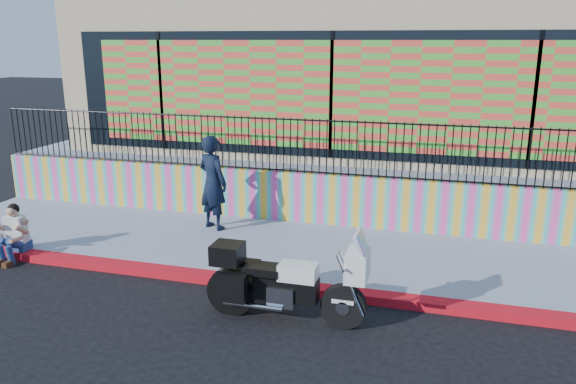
% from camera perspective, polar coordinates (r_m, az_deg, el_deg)
% --- Properties ---
extents(ground, '(90.00, 90.00, 0.00)m').
position_cam_1_polar(ground, '(9.56, -0.98, -9.92)').
color(ground, black).
rests_on(ground, ground).
extents(red_curb, '(16.00, 0.30, 0.15)m').
position_cam_1_polar(red_curb, '(9.52, -0.98, -9.51)').
color(red_curb, '#B70D18').
rests_on(red_curb, ground).
extents(sidewalk, '(16.00, 3.00, 0.15)m').
position_cam_1_polar(sidewalk, '(10.99, 1.52, -6.04)').
color(sidewalk, gray).
rests_on(sidewalk, ground).
extents(mural_wall, '(16.00, 0.20, 1.10)m').
position_cam_1_polar(mural_wall, '(12.27, 3.40, -0.70)').
color(mural_wall, '#FF43A0').
rests_on(mural_wall, sidewalk).
extents(metal_fence, '(15.80, 0.04, 1.20)m').
position_cam_1_polar(metal_fence, '(12.00, 3.49, 4.59)').
color(metal_fence, black).
rests_on(metal_fence, mural_wall).
extents(elevated_platform, '(16.00, 10.00, 1.25)m').
position_cam_1_polar(elevated_platform, '(17.16, 7.12, 3.57)').
color(elevated_platform, gray).
rests_on(elevated_platform, ground).
extents(storefront_building, '(14.00, 8.06, 4.00)m').
position_cam_1_polar(storefront_building, '(16.62, 7.30, 12.31)').
color(storefront_building, tan).
rests_on(storefront_building, elevated_platform).
extents(police_motorcycle, '(2.39, 0.79, 1.49)m').
position_cam_1_polar(police_motorcycle, '(8.37, -0.51, -9.00)').
color(police_motorcycle, black).
rests_on(police_motorcycle, ground).
extents(police_officer, '(0.86, 0.74, 2.01)m').
position_cam_1_polar(police_officer, '(11.90, -7.65, 0.96)').
color(police_officer, black).
rests_on(police_officer, sidewalk).
extents(seated_man, '(0.54, 0.71, 1.06)m').
position_cam_1_polar(seated_man, '(11.80, -26.27, -4.23)').
color(seated_man, navy).
rests_on(seated_man, ground).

